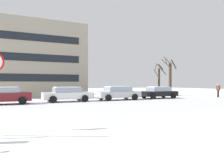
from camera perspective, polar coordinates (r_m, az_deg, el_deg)
ground_plane at (r=11.30m, az=-23.50°, el=-8.73°), size 120.00×120.00×0.00m
road_surface at (r=15.00m, az=-24.32°, el=-6.51°), size 80.00×9.47×0.00m
parked_car_maroon at (r=20.43m, az=-25.83°, el=-2.63°), size 4.15×2.13×1.45m
parked_car_white at (r=21.46m, az=-11.46°, el=-2.54°), size 4.57×2.29×1.40m
parked_car_silver at (r=23.21m, az=1.50°, el=-2.30°), size 4.67×2.29×1.43m
parked_car_black at (r=26.14m, az=11.86°, el=-2.09°), size 4.35×2.19×1.36m
pedestrian_crossing at (r=30.61m, az=25.61°, el=-1.27°), size 0.55×0.42×1.67m
tree_far_right at (r=31.29m, az=14.69°, el=1.70°), size 1.70×1.75×5.39m
tree_far_left at (r=31.52m, az=11.99°, el=1.02°), size 1.44×1.51×4.54m
building_far_left at (r=33.54m, az=-19.83°, el=5.50°), size 12.70×11.03×9.70m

